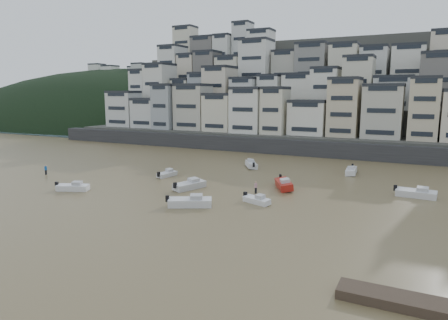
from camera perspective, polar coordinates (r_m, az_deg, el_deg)
The scene contains 15 objects.
sea_strip at distance 223.63m, azimuth -14.47°, elevation 5.64°, with size 340.00×340.00×0.00m, color slate.
harbor_wall at distance 93.03m, azimuth 9.78°, elevation 1.82°, with size 140.00×3.00×3.50m, color #38383A.
hillside at distance 129.99m, azimuth 17.15°, elevation 8.67°, with size 141.04×66.00×50.00m.
headland at distance 206.33m, azimuth -13.14°, elevation 5.39°, with size 216.00×135.00×53.33m.
boat_g at distance 60.25m, azimuth 25.76°, elevation -4.14°, with size 5.58×1.83×1.52m, color silver, non-canonical shape.
boat_b at distance 51.61m, azimuth 4.69°, elevation -5.58°, with size 4.24×1.39×1.16m, color white, non-canonical shape.
boat_j at distance 62.05m, azimuth -20.80°, elevation -3.50°, with size 5.04×1.65×1.38m, color white, non-canonical shape.
boat_i at distance 73.37m, azimuth 17.73°, elevation -1.33°, with size 5.60×1.83×1.53m, color silver, non-canonical shape.
boat_c at distance 59.19m, azimuth -4.94°, elevation -3.41°, with size 5.79×1.90×1.58m, color silver, non-canonical shape.
boat_h at distance 76.11m, azimuth 3.92°, elevation -0.51°, with size 5.65×1.85×1.54m, color silver, non-canonical shape.
boat_f at distance 68.33m, azimuth -8.14°, elevation -1.89°, with size 4.38×1.43×1.19m, color silver, non-canonical shape.
boat_e at distance 60.02m, azimuth 8.53°, elevation -3.24°, with size 6.22×2.04×1.70m, color #9F1C13, non-canonical shape.
boat_a at distance 50.13m, azimuth -4.89°, elevation -5.77°, with size 5.92×1.94×1.61m, color silver, non-canonical shape.
person_blue at distance 75.89m, azimuth -24.11°, elevation -1.28°, with size 0.44×0.44×1.74m, color #1758B1, non-canonical shape.
person_pink at distance 56.66m, azimuth 4.57°, elevation -3.91°, with size 0.44×0.44×1.74m, color #B98290, non-canonical shape.
Camera 1 is at (36.61, -23.30, 14.00)m, focal length 32.00 mm.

